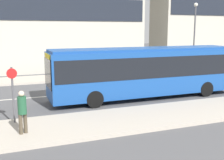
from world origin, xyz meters
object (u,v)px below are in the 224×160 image
object	(u,v)px
bus_stop_sign	(13,90)
parked_car_0	(212,68)
street_lamp	(195,30)
city_bus	(146,69)
pedestrian_near_stop	(22,109)

from	to	relation	value
bus_stop_sign	parked_car_0	bearing A→B (deg)	25.23
bus_stop_sign	street_lamp	distance (m)	20.00
parked_car_0	city_bus	bearing A→B (deg)	-149.68
pedestrian_near_stop	street_lamp	bearing A→B (deg)	9.89
city_bus	pedestrian_near_stop	size ratio (longest dim) A/B	6.91
parked_car_0	street_lamp	bearing A→B (deg)	121.41
city_bus	street_lamp	world-z (taller)	street_lamp
city_bus	bus_stop_sign	bearing A→B (deg)	-159.93
bus_stop_sign	street_lamp	xyz separation A→B (m)	(17.07, 10.08, 2.58)
parked_car_0	street_lamp	xyz separation A→B (m)	(-0.97, 1.58, 3.55)
bus_stop_sign	street_lamp	world-z (taller)	street_lamp
pedestrian_near_stop	bus_stop_sign	world-z (taller)	bus_stop_sign
city_bus	parked_car_0	distance (m)	11.79
city_bus	bus_stop_sign	world-z (taller)	city_bus
parked_car_0	pedestrian_near_stop	bearing A→B (deg)	-150.47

